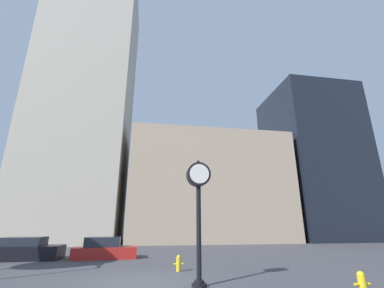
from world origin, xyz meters
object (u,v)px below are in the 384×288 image
at_px(car_red, 105,249).
at_px(fire_hydrant_near, 178,263).
at_px(car_black, 25,250).
at_px(fire_hydrant_far, 362,282).
at_px(street_clock, 198,194).

bearing_deg(car_red, fire_hydrant_near, -56.27).
xyz_separation_m(car_black, car_red, (4.85, -0.10, -0.02)).
distance_m(car_red, fire_hydrant_far, 14.43).
height_order(car_black, fire_hydrant_near, car_black).
xyz_separation_m(street_clock, fire_hydrant_near, (-0.37, 3.25, -2.92)).
bearing_deg(car_red, car_black, 175.41).
relative_size(street_clock, fire_hydrant_far, 6.92).
height_order(car_red, fire_hydrant_far, car_red).
distance_m(street_clock, car_red, 10.37).
bearing_deg(car_black, car_red, -1.00).
bearing_deg(car_black, fire_hydrant_near, -31.96).
relative_size(car_black, car_red, 1.03).
height_order(street_clock, car_red, street_clock).
xyz_separation_m(street_clock, car_red, (-4.63, 8.87, -2.74)).
bearing_deg(fire_hydrant_far, street_clock, 159.97).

